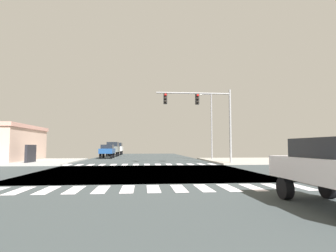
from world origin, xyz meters
name	(u,v)px	position (x,y,z in m)	size (l,w,h in m)	color
ground	(145,172)	(0.00, 0.00, -0.03)	(90.00, 90.00, 0.05)	#353C3E
sidewalk_corner_ne	(260,160)	(13.00, 12.00, 0.07)	(12.00, 12.00, 0.14)	#A09B91
sidewalk_corner_nw	(18,162)	(-13.00, 12.00, 0.07)	(12.00, 12.00, 0.14)	#9B9B98
crosswalk_near	(141,189)	(-0.25, -7.30, 0.00)	(13.50, 2.00, 0.01)	white
crosswalk_far	(141,164)	(-0.25, 7.30, 0.00)	(13.50, 2.00, 0.01)	white
traffic_signal_mast	(202,108)	(5.40, 7.20, 5.20)	(7.09, 0.55, 7.02)	gray
street_lamp	(210,120)	(7.94, 14.80, 4.84)	(1.78, 0.32, 8.09)	gray
suv_nearside_1	(113,148)	(-5.00, 28.51, 1.39)	(1.96, 4.60, 2.34)	black
sedan_farside_1	(107,150)	(-5.00, 21.10, 1.12)	(1.80, 4.30, 1.88)	black
suv_trailing_3	(117,148)	(-5.00, 36.80, 1.39)	(1.96, 4.60, 2.34)	black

